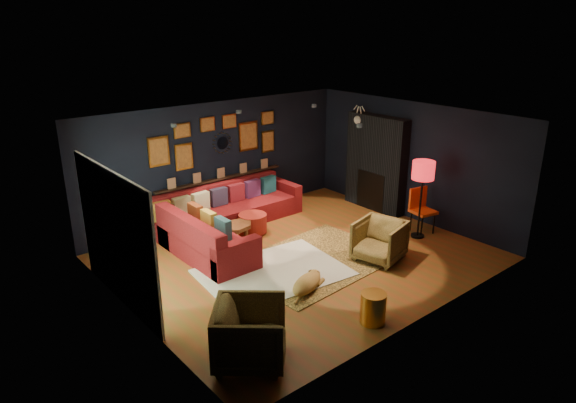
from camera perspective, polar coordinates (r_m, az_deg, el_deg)
floor at (r=9.76m, az=1.35°, el=-6.18°), size 6.50×6.50×0.00m
room_walls at (r=9.18m, az=1.43°, el=2.80°), size 6.50×6.50×6.50m
sectional at (r=10.63m, az=-7.57°, el=-2.21°), size 3.41×2.69×0.86m
ledge at (r=11.44m, az=-7.46°, el=2.56°), size 3.20×0.12×0.04m
gallery_wall at (r=11.24m, az=-7.82°, el=6.92°), size 3.15×0.04×1.02m
sunburst_mirror at (r=11.32m, az=-7.32°, el=6.48°), size 0.47×0.16×0.47m
fireplace at (r=12.07m, az=9.71°, el=3.86°), size 0.31×1.60×2.20m
deer_head at (r=12.19m, az=8.35°, el=9.07°), size 0.50×0.28×0.45m
sliding_door at (r=8.28m, az=-18.55°, el=-3.84°), size 0.06×2.80×2.20m
ceiling_spots at (r=9.55m, az=-1.72°, el=9.44°), size 3.30×2.50×0.06m
shag_rug at (r=9.16m, az=-1.63°, el=-7.90°), size 2.65×2.06×0.03m
leopard_rug at (r=9.61m, az=2.93°, el=-6.58°), size 3.06×2.28×0.02m
coffee_table at (r=10.24m, az=-5.79°, el=-2.96°), size 0.84×0.69×0.37m
pouf at (r=10.74m, az=-3.96°, el=-2.40°), size 0.59×0.59×0.39m
armchair_left at (r=6.83m, az=-4.23°, el=-14.17°), size 1.22×1.23×0.92m
armchair_right at (r=9.64m, az=10.12°, el=-4.09°), size 0.95×0.98×0.84m
gold_stool at (r=7.81m, az=9.43°, el=-11.60°), size 0.38×0.38×0.48m
orange_chair at (r=11.06m, az=14.55°, el=-0.52°), size 0.52×0.52×0.94m
floor_lamp at (r=10.51m, az=14.78°, el=3.00°), size 0.44×0.44×1.61m
dog at (r=8.54m, az=2.10°, el=-8.81°), size 1.20×0.90×0.34m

